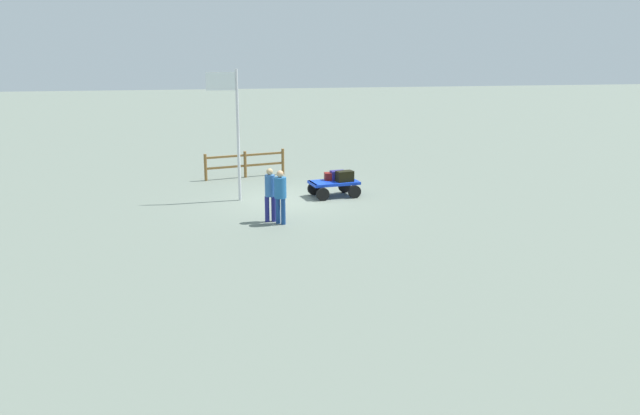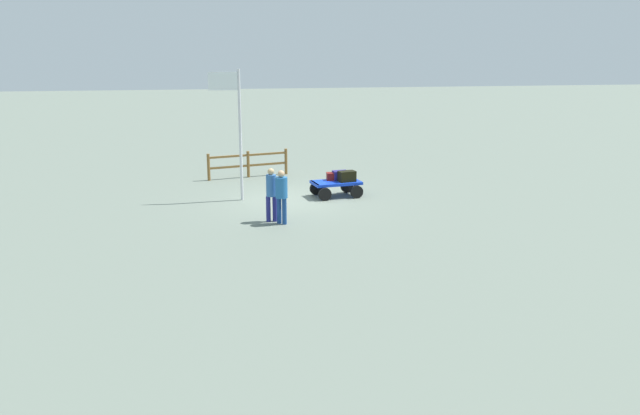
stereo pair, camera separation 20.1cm
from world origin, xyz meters
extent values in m
plane|color=slate|center=(0.00, 0.00, 0.00)|extent=(120.00, 120.00, 0.00)
cube|color=#1137C8|center=(-1.51, -0.23, 0.51)|extent=(1.85, 1.20, 0.10)
cube|color=#1137C8|center=(-0.71, -0.10, 0.51)|extent=(0.22, 0.89, 0.10)
cylinder|color=black|center=(-0.99, 0.35, 0.23)|extent=(0.48, 0.19, 0.46)
cylinder|color=black|center=(-0.84, -0.62, 0.23)|extent=(0.48, 0.19, 0.46)
cylinder|color=black|center=(-2.18, 0.16, 0.23)|extent=(0.48, 0.19, 0.46)
cylinder|color=black|center=(-2.03, -0.81, 0.23)|extent=(0.48, 0.19, 0.46)
cube|color=maroon|center=(-1.50, -0.46, 0.70)|extent=(0.60, 0.37, 0.27)
cube|color=navy|center=(-1.70, -0.43, 0.73)|extent=(0.57, 0.41, 0.34)
cube|color=black|center=(-1.88, -0.11, 0.76)|extent=(0.66, 0.49, 0.38)
cylinder|color=navy|center=(0.77, 3.17, 0.41)|extent=(0.14, 0.14, 0.82)
cylinder|color=navy|center=(0.91, 3.03, 0.41)|extent=(0.14, 0.14, 0.82)
cylinder|color=#22609F|center=(0.84, 3.10, 1.13)|extent=(0.52, 0.52, 0.64)
sphere|color=tan|center=(0.84, 3.10, 1.56)|extent=(0.21, 0.21, 0.21)
cylinder|color=navy|center=(1.02, 2.78, 0.40)|extent=(0.14, 0.14, 0.81)
cylinder|color=navy|center=(1.22, 2.78, 0.40)|extent=(0.14, 0.14, 0.81)
cylinder|color=#3062A6|center=(1.12, 2.78, 1.14)|extent=(0.31, 0.31, 0.67)
sphere|color=tan|center=(1.12, 2.78, 1.58)|extent=(0.20, 0.20, 0.20)
cylinder|color=silver|center=(1.87, -0.27, 2.27)|extent=(0.10, 0.10, 4.55)
cube|color=white|center=(2.41, -0.27, 4.14)|extent=(0.98, 0.11, 0.61)
cylinder|color=brown|center=(-0.22, -4.71, 0.54)|extent=(0.12, 0.12, 1.09)
cylinder|color=brown|center=(1.39, -4.30, 0.54)|extent=(0.12, 0.12, 1.09)
cylinder|color=brown|center=(3.01, -3.90, 0.54)|extent=(0.12, 0.12, 1.09)
cube|color=brown|center=(1.39, -4.30, 0.92)|extent=(3.25, 0.89, 0.08)
cube|color=brown|center=(1.39, -4.30, 0.49)|extent=(3.25, 0.89, 0.08)
camera|label=1|loc=(3.12, 22.19, 5.34)|focal=36.47mm
camera|label=2|loc=(2.92, 22.23, 5.34)|focal=36.47mm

